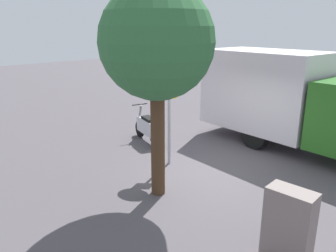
% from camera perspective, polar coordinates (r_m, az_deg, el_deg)
% --- Properties ---
extents(ground_plane, '(60.00, 60.00, 0.00)m').
position_cam_1_polar(ground_plane, '(9.00, 7.33, -7.91)').
color(ground_plane, '#4E484E').
extents(box_truck_near, '(7.14, 2.57, 3.00)m').
position_cam_1_polar(box_truck_near, '(11.05, 20.29, 4.78)').
color(box_truck_near, black).
rests_on(box_truck_near, ground).
extents(motorcycle, '(1.77, 0.74, 1.20)m').
position_cam_1_polar(motorcycle, '(11.02, -3.57, -0.22)').
color(motorcycle, black).
rests_on(motorcycle, ground).
extents(stop_sign, '(0.71, 0.33, 3.13)m').
position_cam_1_polar(stop_sign, '(8.87, 0.16, 6.04)').
color(stop_sign, '#9E9EA3').
rests_on(stop_sign, ground).
extents(street_tree, '(2.42, 2.42, 4.65)m').
position_cam_1_polar(street_tree, '(6.98, -1.93, 13.98)').
color(street_tree, '#47301E').
rests_on(street_tree, ground).
extents(utility_cabinet, '(0.78, 0.45, 1.26)m').
position_cam_1_polar(utility_cabinet, '(5.98, 20.10, -15.74)').
color(utility_cabinet, slate).
rests_on(utility_cabinet, ground).
extents(bike_rack_hoop, '(0.85, 0.16, 0.85)m').
position_cam_1_polar(bike_rack_hoop, '(7.24, 19.54, -15.39)').
color(bike_rack_hoop, '#B7B7BC').
rests_on(bike_rack_hoop, ground).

